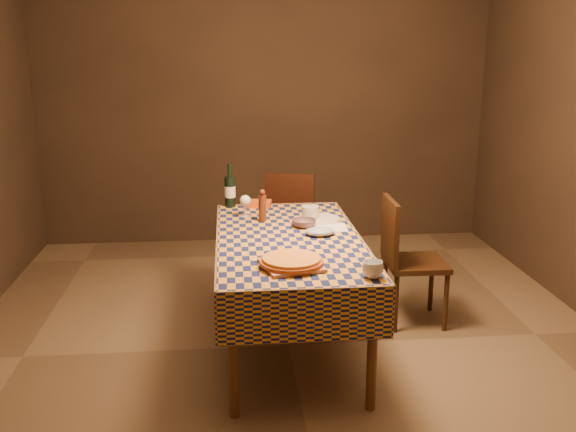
{
  "coord_description": "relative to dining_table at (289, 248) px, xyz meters",
  "views": [
    {
      "loc": [
        -0.39,
        -3.98,
        1.99
      ],
      "look_at": [
        0.0,
        0.05,
        0.9
      ],
      "focal_mm": 40.0,
      "sensor_mm": 36.0,
      "label": 1
    }
  ],
  "objects": [
    {
      "name": "deli_tub",
      "position": [
        0.19,
        0.4,
        0.13
      ],
      "size": [
        0.12,
        0.12,
        0.1
      ],
      "primitive_type": "cylinder",
      "rotation": [
        0.0,
        0.0,
        0.0
      ],
      "color": "silver",
      "rests_on": "dining_table"
    },
    {
      "name": "tumbler",
      "position": [
        0.38,
        -0.79,
        0.12
      ],
      "size": [
        0.12,
        0.12,
        0.09
      ],
      "primitive_type": "imported",
      "rotation": [
        0.0,
        0.0,
        0.05
      ],
      "color": "silver",
      "rests_on": "dining_table"
    },
    {
      "name": "cutting_board",
      "position": [
        -0.04,
        -0.57,
        0.09
      ],
      "size": [
        0.38,
        0.38,
        0.02
      ],
      "primitive_type": "cube",
      "rotation": [
        0.0,
        0.0,
        0.23
      ],
      "color": "#B77955",
      "rests_on": "dining_table"
    },
    {
      "name": "chair_far",
      "position": [
        0.17,
        1.41,
        -0.17
      ],
      "size": [
        0.52,
        0.53,
        0.93
      ],
      "color": "black",
      "rests_on": "ground"
    },
    {
      "name": "flour_bag",
      "position": [
        0.21,
        0.02,
        0.1
      ],
      "size": [
        0.22,
        0.19,
        0.06
      ],
      "primitive_type": "ellipsoid",
      "rotation": [
        0.0,
        0.0,
        -0.27
      ],
      "color": "#9DAEC9",
      "rests_on": "dining_table"
    },
    {
      "name": "takeout_container",
      "position": [
        -0.15,
        0.84,
        0.1
      ],
      "size": [
        0.2,
        0.16,
        0.05
      ],
      "primitive_type": "cube",
      "rotation": [
        0.0,
        0.0,
        -0.16
      ],
      "color": "#BB4C18",
      "rests_on": "dining_table"
    },
    {
      "name": "room",
      "position": [
        0.0,
        0.0,
        0.66
      ],
      "size": [
        5.0,
        5.1,
        2.7
      ],
      "color": "brown",
      "rests_on": "ground"
    },
    {
      "name": "white_plate",
      "position": [
        0.26,
        0.4,
        0.08
      ],
      "size": [
        0.3,
        0.3,
        0.02
      ],
      "primitive_type": "cylinder",
      "rotation": [
        0.0,
        0.0,
        -0.05
      ],
      "color": "silver",
      "rests_on": "dining_table"
    },
    {
      "name": "chair_right",
      "position": [
        0.87,
        0.31,
        -0.17
      ],
      "size": [
        0.44,
        0.43,
        0.93
      ],
      "color": "black",
      "rests_on": "ground"
    },
    {
      "name": "bowl",
      "position": [
        0.13,
        0.23,
        0.1
      ],
      "size": [
        0.21,
        0.21,
        0.05
      ],
      "primitive_type": "imported",
      "rotation": [
        0.0,
        0.0,
        -0.35
      ],
      "color": "#614951",
      "rests_on": "dining_table"
    },
    {
      "name": "flour_patch",
      "position": [
        0.28,
        0.2,
        0.08
      ],
      "size": [
        0.29,
        0.23,
        0.0
      ],
      "primitive_type": "cube",
      "rotation": [
        0.0,
        0.0,
        -0.04
      ],
      "color": "white",
      "rests_on": "dining_table"
    },
    {
      "name": "pepper_mill",
      "position": [
        -0.15,
        0.41,
        0.18
      ],
      "size": [
        0.07,
        0.07,
        0.23
      ],
      "color": "#4E2312",
      "rests_on": "dining_table"
    },
    {
      "name": "wine_bottle",
      "position": [
        -0.37,
        0.86,
        0.2
      ],
      "size": [
        0.11,
        0.11,
        0.33
      ],
      "color": "black",
      "rests_on": "dining_table"
    },
    {
      "name": "dining_table",
      "position": [
        0.0,
        0.0,
        0.0
      ],
      "size": [
        0.94,
        1.84,
        0.77
      ],
      "color": "brown",
      "rests_on": "ground"
    },
    {
      "name": "wine_glass",
      "position": [
        -0.26,
        0.54,
        0.19
      ],
      "size": [
        0.08,
        0.08,
        0.16
      ],
      "color": "white",
      "rests_on": "dining_table"
    },
    {
      "name": "pizza",
      "position": [
        -0.04,
        -0.57,
        0.11
      ],
      "size": [
        0.42,
        0.42,
        0.04
      ],
      "color": "#994419",
      "rests_on": "cutting_board"
    }
  ]
}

